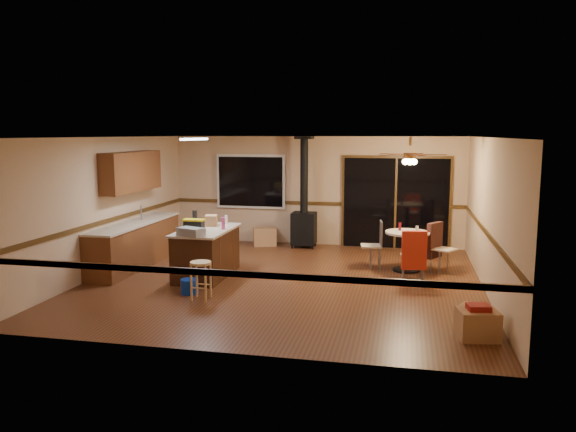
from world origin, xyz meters
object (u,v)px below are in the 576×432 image
(bar_stool, at_px, (201,281))
(chair_near, at_px, (414,250))
(box_under_window, at_px, (265,236))
(box_corner_a, at_px, (478,324))
(dining_table, at_px, (407,244))
(blue_bucket, at_px, (189,286))
(box_corner_b, at_px, (474,317))
(toolbox_black, at_px, (194,226))
(wood_stove, at_px, (304,217))
(toolbox_grey, at_px, (191,232))
(kitchen_island, at_px, (207,253))
(chair_right, at_px, (436,241))
(chair_left, at_px, (377,239))

(bar_stool, xyz_separation_m, chair_near, (3.37, 1.76, 0.28))
(box_under_window, height_order, box_corner_a, box_under_window)
(dining_table, xyz_separation_m, chair_near, (0.12, -0.88, 0.07))
(blue_bucket, distance_m, box_corner_b, 4.55)
(toolbox_black, bearing_deg, box_corner_b, -19.71)
(wood_stove, bearing_deg, toolbox_grey, -109.20)
(kitchen_island, bearing_deg, wood_stove, 66.91)
(toolbox_black, xyz_separation_m, box_corner_a, (4.74, -2.09, -0.80))
(box_corner_a, bearing_deg, chair_right, 95.75)
(blue_bucket, bearing_deg, dining_table, 33.66)
(bar_stool, relative_size, box_corner_a, 1.24)
(toolbox_grey, distance_m, blue_bucket, 0.97)
(toolbox_grey, bearing_deg, toolbox_black, 104.79)
(wood_stove, height_order, toolbox_black, wood_stove)
(dining_table, xyz_separation_m, chair_right, (0.55, 0.15, 0.07))
(kitchen_island, distance_m, chair_left, 3.36)
(dining_table, bearing_deg, wood_stove, 142.21)
(kitchen_island, relative_size, box_corner_b, 4.31)
(toolbox_grey, relative_size, blue_bucket, 1.56)
(bar_stool, distance_m, blue_bucket, 0.45)
(chair_near, bearing_deg, wood_stove, 132.52)
(toolbox_black, bearing_deg, blue_bucket, -74.41)
(wood_stove, relative_size, toolbox_black, 7.28)
(bar_stool, relative_size, chair_left, 1.21)
(wood_stove, bearing_deg, chair_left, -44.15)
(dining_table, bearing_deg, bar_stool, -140.89)
(kitchen_island, bearing_deg, bar_stool, -73.34)
(bar_stool, relative_size, box_under_window, 1.17)
(kitchen_island, height_order, box_corner_a, kitchen_island)
(box_under_window, bearing_deg, chair_right, -24.18)
(kitchen_island, relative_size, toolbox_grey, 3.62)
(dining_table, distance_m, box_under_window, 3.86)
(wood_stove, distance_m, chair_left, 2.49)
(chair_near, xyz_separation_m, chair_right, (0.43, 1.03, 0.00))
(box_under_window, bearing_deg, chair_near, -38.74)
(toolbox_grey, relative_size, chair_right, 0.66)
(toolbox_grey, bearing_deg, box_under_window, 84.75)
(wood_stove, distance_m, dining_table, 3.02)
(box_corner_a, bearing_deg, chair_left, 112.47)
(box_corner_a, bearing_deg, dining_table, 104.52)
(blue_bucket, distance_m, chair_right, 4.84)
(chair_left, height_order, box_corner_b, chair_left)
(toolbox_black, relative_size, dining_table, 0.40)
(toolbox_grey, distance_m, box_corner_b, 4.84)
(chair_near, bearing_deg, toolbox_grey, -164.71)
(wood_stove, xyz_separation_m, box_corner_b, (3.30, -5.00, -0.57))
(box_under_window, relative_size, box_corner_b, 1.37)
(toolbox_grey, distance_m, chair_right, 4.73)
(box_under_window, bearing_deg, box_corner_a, -51.95)
(toolbox_black, xyz_separation_m, bar_stool, (0.57, -1.18, -0.68))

